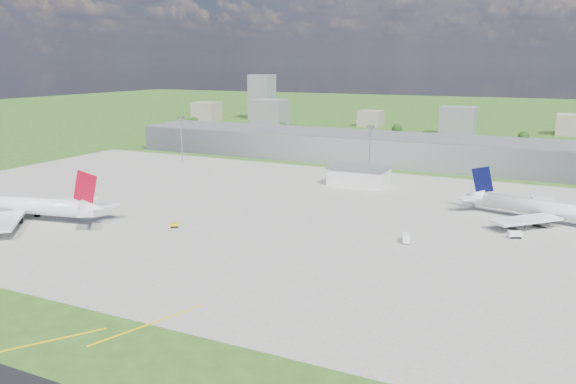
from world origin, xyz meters
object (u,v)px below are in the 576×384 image
at_px(tug_yellow, 174,225).
at_px(van_white_near, 406,238).
at_px(airliner_blue_quad, 563,211).
at_px(airliner_red_twin, 20,206).
at_px(van_white_far, 515,235).

height_order(tug_yellow, van_white_near, van_white_near).
xyz_separation_m(airliner_blue_quad, van_white_near, (-43.90, -43.00, -3.54)).
bearing_deg(tug_yellow, airliner_red_twin, 152.38).
bearing_deg(airliner_blue_quad, tug_yellow, -138.16).
relative_size(airliner_red_twin, van_white_near, 12.60).
xyz_separation_m(airliner_blue_quad, tug_yellow, (-119.48, -61.30, -4.02)).
bearing_deg(tug_yellow, airliner_blue_quad, -15.78).
relative_size(airliner_red_twin, airliner_blue_quad, 1.06).
relative_size(airliner_blue_quad, tug_yellow, 18.95).
distance_m(airliner_blue_quad, van_white_near, 61.55).
distance_m(tug_yellow, van_white_far, 112.50).
bearing_deg(van_white_far, van_white_near, -171.64).
relative_size(van_white_near, van_white_far, 1.18).
height_order(van_white_near, van_white_far, van_white_near).
distance_m(airliner_red_twin, airliner_blue_quad, 191.52).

